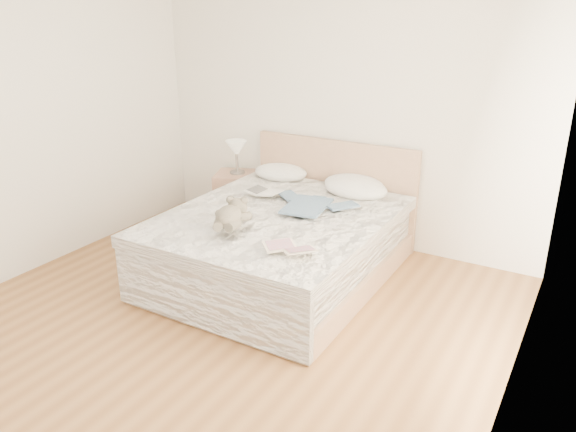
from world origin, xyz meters
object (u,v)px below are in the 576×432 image
at_px(nightstand, 238,198).
at_px(childrens_book, 290,249).
at_px(table_lamp, 237,150).
at_px(bed, 283,242).
at_px(photo_book, 264,192).
at_px(teddy_bear, 229,225).

relative_size(nightstand, childrens_book, 1.69).
xyz_separation_m(table_lamp, childrens_book, (1.53, -1.54, -0.18)).
xyz_separation_m(bed, photo_book, (-0.34, 0.25, 0.32)).
bearing_deg(table_lamp, bed, -38.05).
distance_m(nightstand, photo_book, 0.97).
bearing_deg(childrens_book, table_lamp, 176.93).
height_order(nightstand, table_lamp, table_lamp).
height_order(childrens_book, teddy_bear, teddy_bear).
distance_m(nightstand, teddy_bear, 1.74).
height_order(nightstand, teddy_bear, teddy_bear).
height_order(table_lamp, teddy_bear, table_lamp).
xyz_separation_m(bed, teddy_bear, (-0.12, -0.61, 0.34)).
distance_m(photo_book, teddy_bear, 0.88).
bearing_deg(photo_book, nightstand, 145.04).
distance_m(photo_book, childrens_book, 1.27).
bearing_deg(table_lamp, nightstand, -56.52).
bearing_deg(table_lamp, teddy_bear, -57.04).
bearing_deg(table_lamp, childrens_book, -45.17).
relative_size(photo_book, teddy_bear, 0.86).
bearing_deg(childrens_book, teddy_bear, -148.15).
bearing_deg(nightstand, bed, -37.97).
bearing_deg(childrens_book, bed, 165.89).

